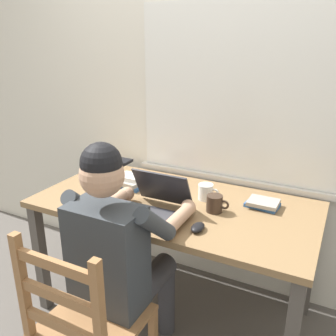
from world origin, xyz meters
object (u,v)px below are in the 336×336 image
Objects in this scene: desk at (174,216)px; book_stack_main at (131,182)px; coffee_mug_spare at (94,193)px; wooden_chair at (86,327)px; laptop at (154,205)px; landscape_photo_print at (165,184)px; book_stack_side at (263,204)px; coffee_mug_white at (206,192)px; seated_person at (121,250)px; coffee_mug_dark at (215,204)px; computer_mouse at (198,227)px.

book_stack_main is at bearing 166.75° from desk.
desk is 0.48m from coffee_mug_spare.
laptop is (0.02, 0.57, 0.34)m from wooden_chair.
landscape_photo_print is (-0.18, 0.21, 0.09)m from desk.
laptop reaches higher than book_stack_side.
seated_person is at bearing -108.61° from coffee_mug_white.
landscape_photo_print is (-0.13, 0.97, 0.29)m from wooden_chair.
book_stack_side is at bearing 34.90° from laptop.
book_stack_main is (0.08, 0.28, -0.02)m from coffee_mug_spare.
seated_person reaches higher than landscape_photo_print.
wooden_chair reaches higher than book_stack_side.
coffee_mug_spare is at bearing -164.22° from coffee_mug_dark.
coffee_mug_white is at bearing -26.97° from landscape_photo_print.
coffee_mug_white is 0.49m from book_stack_main.
laptop reaches higher than coffee_mug_white.
computer_mouse is (0.30, 0.51, 0.31)m from wooden_chair.
coffee_mug_spare is at bearing -130.38° from landscape_photo_print.
desk is 15.91× the size of computer_mouse.
laptop reaches higher than coffee_mug_spare.
computer_mouse is at bearing -57.16° from landscape_photo_print.
coffee_mug_spare reaches higher than book_stack_side.
seated_person is 1.32× the size of wooden_chair.
coffee_mug_spare is at bearing 143.07° from seated_person.
computer_mouse is at bearing 38.03° from seated_person.
book_stack_side is (0.22, 0.17, -0.03)m from coffee_mug_dark.
book_stack_side is at bearing 8.59° from coffee_mug_white.
computer_mouse is 0.81× the size of coffee_mug_white.
coffee_mug_dark is 0.28m from book_stack_side.
book_stack_side is (0.52, 0.92, 0.31)m from wooden_chair.
laptop is at bearing 88.07° from wooden_chair.
coffee_mug_spare reaches higher than coffee_mug_dark.
coffee_mug_dark is 0.69m from coffee_mug_spare.
computer_mouse is at bearing -11.80° from laptop.
computer_mouse is 0.80× the size of coffee_mug_dark.
laptop reaches higher than computer_mouse.
desk is at bearing 86.20° from wooden_chair.
laptop is (0.02, 0.29, 0.12)m from seated_person.
coffee_mug_white is 0.95× the size of landscape_photo_print.
wooden_chair is 0.94m from book_stack_main.
seated_person reaches higher than computer_mouse.
laptop is at bearing 86.21° from seated_person.
coffee_mug_white is at bearing 28.91° from coffee_mug_spare.
coffee_mug_spare is at bearing 123.43° from wooden_chair.
book_stack_main is at bearing -175.96° from coffee_mug_white.
coffee_mug_spare reaches higher than computer_mouse.
computer_mouse is 0.37m from coffee_mug_white.
coffee_mug_white reaches higher than landscape_photo_print.
book_stack_main is at bearing -174.16° from book_stack_side.
coffee_mug_dark is 0.60m from book_stack_main.
book_stack_main is at bearing 139.49° from laptop.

